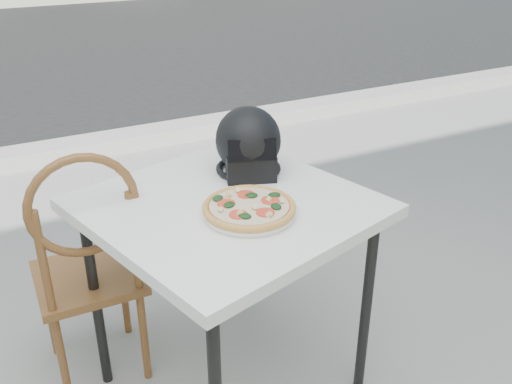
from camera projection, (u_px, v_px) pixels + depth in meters
name	position (u px, v px, depth m)	size (l,w,h in m)	color
curb	(11.00, 159.00, 4.11)	(30.00, 0.25, 0.12)	#A4A29A
cafe_table_main	(228.00, 221.00, 1.92)	(1.04, 1.04, 0.81)	white
plate	(249.00, 213.00, 1.80)	(0.38, 0.38, 0.02)	silver
pizza	(249.00, 207.00, 1.79)	(0.36, 0.36, 0.04)	tan
helmet	(248.00, 144.00, 2.06)	(0.31, 0.31, 0.25)	black
cafe_chair_main	(88.00, 259.00, 2.04)	(0.39, 0.39, 0.99)	brown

